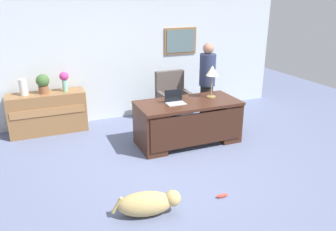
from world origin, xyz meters
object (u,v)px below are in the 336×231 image
(armchair, at_px, (173,100))
(dog_toy_bone, at_px, (222,196))
(dog_lying, at_px, (148,203))
(desk_lamp, at_px, (212,73))
(laptop, at_px, (175,100))
(person_standing, at_px, (207,83))
(potted_plant, at_px, (43,83))
(desk, at_px, (188,121))
(dog_toy_plush, at_px, (133,202))
(credenza, at_px, (48,113))
(vase_empty, at_px, (23,87))
(vase_with_flowers, at_px, (64,79))

(armchair, bearing_deg, dog_toy_bone, -99.75)
(dog_lying, relative_size, desk_lamp, 1.42)
(laptop, distance_m, dog_toy_bone, 1.95)
(person_standing, relative_size, potted_plant, 4.53)
(desk, bearing_deg, dog_toy_plush, -135.52)
(dog_toy_plush, bearing_deg, laptop, 50.58)
(armchair, xyz_separation_m, potted_plant, (-2.42, 0.46, 0.50))
(armchair, distance_m, dog_toy_bone, 2.85)
(laptop, distance_m, dog_toy_plush, 2.07)
(dog_lying, height_order, dog_toy_plush, dog_lying)
(desk, xyz_separation_m, credenza, (-2.26, 1.49, -0.03))
(vase_empty, height_order, dog_toy_plush, vase_empty)
(desk, xyz_separation_m, vase_empty, (-2.62, 1.49, 0.51))
(person_standing, distance_m, dog_toy_bone, 2.92)
(credenza, relative_size, dog_toy_bone, 8.32)
(vase_with_flowers, xyz_separation_m, dog_toy_bone, (1.55, -3.23, -0.99))
(credenza, relative_size, potted_plant, 3.91)
(armchair, bearing_deg, vase_with_flowers, 167.34)
(credenza, relative_size, armchair, 1.33)
(armchair, distance_m, vase_with_flowers, 2.15)
(vase_with_flowers, relative_size, vase_empty, 1.24)
(armchair, height_order, vase_with_flowers, vase_with_flowers)
(potted_plant, distance_m, dog_toy_plush, 3.18)
(armchair, bearing_deg, potted_plant, 169.31)
(dog_lying, distance_m, dog_toy_plush, 0.33)
(credenza, bearing_deg, vase_empty, 179.78)
(armchair, height_order, dog_lying, armchair)
(desk, relative_size, potted_plant, 4.97)
(laptop, distance_m, vase_empty, 2.78)
(dog_toy_bone, bearing_deg, desk, 79.04)
(vase_empty, relative_size, dog_toy_plush, 1.71)
(vase_with_flowers, height_order, potted_plant, vase_with_flowers)
(credenza, bearing_deg, desk_lamp, -26.69)
(dog_toy_bone, bearing_deg, laptop, 87.18)
(vase_empty, xyz_separation_m, potted_plant, (0.34, 0.00, 0.05))
(desk_lamp, distance_m, potted_plant, 3.11)
(vase_empty, bearing_deg, dog_lying, -68.38)
(vase_with_flowers, distance_m, vase_empty, 0.73)
(person_standing, xyz_separation_m, laptop, (-1.05, -0.78, -0.02))
(potted_plant, relative_size, dog_toy_bone, 2.13)
(desk, height_order, desk_lamp, desk_lamp)
(armchair, bearing_deg, laptop, -111.40)
(armchair, height_order, person_standing, person_standing)
(desk, xyz_separation_m, potted_plant, (-2.28, 1.49, 0.56))
(person_standing, xyz_separation_m, vase_with_flowers, (-2.69, 0.67, 0.17))
(credenza, relative_size, laptop, 4.40)
(laptop, bearing_deg, dog_lying, -122.19)
(desk, bearing_deg, dog_lying, -128.29)
(laptop, relative_size, potted_plant, 0.89)
(desk, relative_size, armchair, 1.69)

